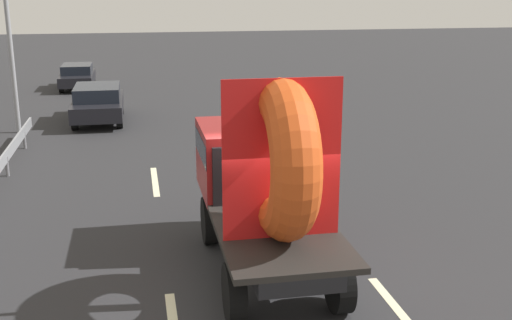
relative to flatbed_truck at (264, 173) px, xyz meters
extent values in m
plane|color=#28282B|center=(0.23, -0.55, -1.81)|extent=(120.00, 120.00, 0.00)
cylinder|color=black|center=(-0.85, 1.27, -1.33)|extent=(0.28, 0.96, 0.96)
cylinder|color=black|center=(0.85, 1.27, -1.33)|extent=(0.28, 0.96, 0.96)
cylinder|color=black|center=(-0.85, -1.92, -1.33)|extent=(0.28, 0.96, 0.96)
cylinder|color=black|center=(0.85, -1.92, -1.33)|extent=(0.28, 0.96, 0.96)
cube|color=black|center=(0.00, -0.28, -0.87)|extent=(1.30, 5.14, 0.25)
cube|color=maroon|center=(0.00, 1.27, -0.07)|extent=(2.00, 2.03, 1.35)
cube|color=black|center=(0.00, 1.22, 0.22)|extent=(2.02, 1.93, 0.44)
cube|color=black|center=(0.00, -1.30, -0.70)|extent=(2.00, 3.11, 0.10)
cube|color=black|center=(0.00, 0.21, -0.10)|extent=(1.80, 0.08, 1.10)
torus|color=#D84C19|center=(0.00, -1.45, 0.64)|extent=(0.76, 2.57, 2.57)
cube|color=red|center=(0.00, -1.45, 0.64)|extent=(1.90, 0.03, 2.57)
cylinder|color=black|center=(-4.40, 15.17, -1.49)|extent=(0.22, 0.65, 0.65)
cylinder|color=black|center=(-2.82, 15.17, -1.49)|extent=(0.22, 0.65, 0.65)
cylinder|color=black|center=(-4.40, 12.45, -1.49)|extent=(0.22, 0.65, 0.65)
cylinder|color=black|center=(-2.82, 12.45, -1.49)|extent=(0.22, 0.65, 0.65)
cube|color=black|center=(-3.61, 13.81, -1.21)|extent=(1.83, 4.26, 0.56)
cube|color=black|center=(-3.61, 13.71, -0.68)|extent=(1.64, 2.39, 0.51)
cylinder|color=gray|center=(-6.32, 12.40, 1.10)|extent=(0.16, 0.16, 5.82)
cylinder|color=slate|center=(-5.75, 6.92, -1.54)|extent=(0.10, 0.10, 0.55)
cylinder|color=slate|center=(-5.75, 9.98, -1.54)|extent=(0.10, 0.10, 0.55)
cube|color=beige|center=(-1.80, 5.66, -1.81)|extent=(0.16, 2.60, 0.01)
cube|color=beige|center=(1.80, -2.09, -1.81)|extent=(0.16, 2.31, 0.01)
cube|color=beige|center=(1.80, 5.92, -1.81)|extent=(0.16, 3.00, 0.01)
cylinder|color=black|center=(-4.32, 20.85, -1.53)|extent=(0.19, 0.56, 0.56)
cylinder|color=black|center=(-5.69, 20.85, -1.53)|extent=(0.19, 0.56, 0.56)
cylinder|color=black|center=(-4.32, 23.21, -1.53)|extent=(0.19, 0.56, 0.56)
cylinder|color=black|center=(-5.69, 23.21, -1.53)|extent=(0.19, 0.56, 0.56)
cube|color=black|center=(-5.00, 22.03, -1.29)|extent=(1.58, 3.69, 0.48)
cube|color=black|center=(-5.00, 22.12, -0.83)|extent=(1.42, 2.07, 0.44)
camera|label=1|loc=(-2.20, -10.75, 3.30)|focal=44.59mm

